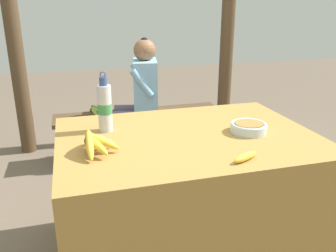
{
  "coord_description": "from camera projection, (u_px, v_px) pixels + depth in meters",
  "views": [
    {
      "loc": [
        -0.56,
        -1.61,
        1.36
      ],
      "look_at": [
        -0.09,
        0.05,
        0.76
      ],
      "focal_mm": 38.0,
      "sensor_mm": 36.0,
      "label": 1
    }
  ],
  "objects": [
    {
      "name": "wooden_bench",
      "position": [
        139.0,
        120.0,
        3.22
      ],
      "size": [
        1.5,
        0.32,
        0.42
      ],
      "color": "#4C3823",
      "rests_on": "ground_plane"
    },
    {
      "name": "serving_bowl",
      "position": [
        249.0,
        127.0,
        1.85
      ],
      "size": [
        0.19,
        0.19,
        0.05
      ],
      "color": "silver",
      "rests_on": "market_counter"
    },
    {
      "name": "water_bottle",
      "position": [
        105.0,
        107.0,
        1.84
      ],
      "size": [
        0.07,
        0.07,
        0.32
      ],
      "color": "silver",
      "rests_on": "market_counter"
    },
    {
      "name": "banana_bunch_ripe",
      "position": [
        95.0,
        141.0,
        1.59
      ],
      "size": [
        0.17,
        0.26,
        0.12
      ],
      "color": "#4C381E",
      "rests_on": "market_counter"
    },
    {
      "name": "support_post_far",
      "position": [
        228.0,
        24.0,
        3.58
      ],
      "size": [
        0.14,
        0.14,
        2.29
      ],
      "color": "#4C3823",
      "rests_on": "ground_plane"
    },
    {
      "name": "ground_plane",
      "position": [
        185.0,
        250.0,
        2.06
      ],
      "size": [
        12.0,
        12.0,
        0.0
      ],
      "primitive_type": "plane",
      "color": "brown"
    },
    {
      "name": "banana_bunch_green",
      "position": [
        96.0,
        110.0,
        3.09
      ],
      "size": [
        0.14,
        0.23,
        0.12
      ],
      "color": "#4C381E",
      "rests_on": "wooden_bench"
    },
    {
      "name": "market_counter",
      "position": [
        186.0,
        196.0,
        1.94
      ],
      "size": [
        1.31,
        0.94,
        0.72
      ],
      "color": "olive",
      "rests_on": "ground_plane"
    },
    {
      "name": "loose_banana_front",
      "position": [
        245.0,
        157.0,
        1.52
      ],
      "size": [
        0.15,
        0.09,
        0.03
      ],
      "rotation": [
        0.0,
        0.0,
        0.44
      ],
      "color": "gold",
      "rests_on": "market_counter"
    },
    {
      "name": "seated_vendor",
      "position": [
        140.0,
        91.0,
        3.11
      ],
      "size": [
        0.44,
        0.42,
        1.08
      ],
      "rotation": [
        0.0,
        0.0,
        2.95
      ],
      "color": "#564C60",
      "rests_on": "ground_plane"
    },
    {
      "name": "support_post_near",
      "position": [
        12.0,
        28.0,
        3.06
      ],
      "size": [
        0.14,
        0.14,
        2.29
      ],
      "color": "#4C3823",
      "rests_on": "ground_plane"
    }
  ]
}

